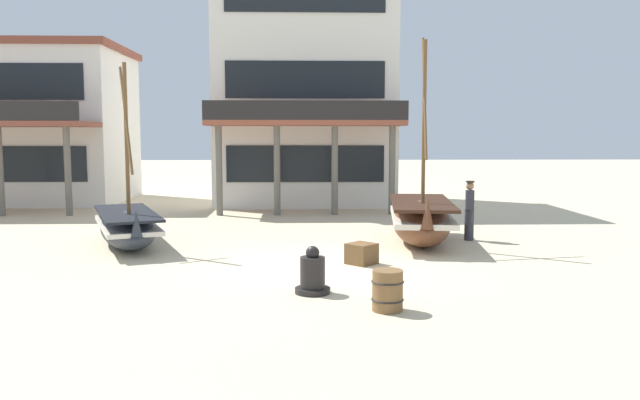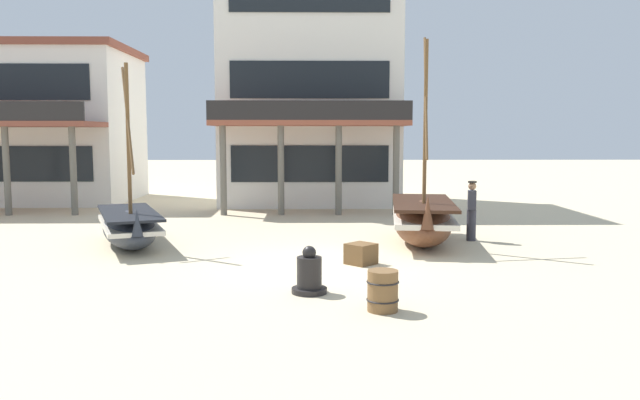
{
  "view_description": "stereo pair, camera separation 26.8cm",
  "coord_description": "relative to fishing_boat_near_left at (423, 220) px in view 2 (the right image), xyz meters",
  "views": [
    {
      "loc": [
        -0.49,
        -14.16,
        2.98
      ],
      "look_at": [
        0.0,
        1.0,
        1.4
      ],
      "focal_mm": 35.43,
      "sensor_mm": 36.0,
      "label": 1
    },
    {
      "loc": [
        -0.23,
        -14.17,
        2.98
      ],
      "look_at": [
        0.0,
        1.0,
        1.4
      ],
      "focal_mm": 35.43,
      "sensor_mm": 36.0,
      "label": 2
    }
  ],
  "objects": [
    {
      "name": "capstan_winch",
      "position": [
        -3.09,
        -5.39,
        -0.31
      ],
      "size": [
        0.67,
        0.67,
        0.9
      ],
      "color": "black",
      "rests_on": "ground"
    },
    {
      "name": "harbor_building_annex",
      "position": [
        -15.47,
        11.53,
        2.77
      ],
      "size": [
        8.89,
        8.84,
        6.84
      ],
      "color": "white",
      "rests_on": "ground"
    },
    {
      "name": "fisherman_by_hull",
      "position": [
        1.46,
        0.45,
        0.18
      ],
      "size": [
        0.28,
        0.39,
        1.68
      ],
      "color": "#33333D",
      "rests_on": "ground"
    },
    {
      "name": "harbor_building_main",
      "position": [
        -3.09,
        11.0,
        4.44
      ],
      "size": [
        7.76,
        8.24,
        10.21
      ],
      "color": "white",
      "rests_on": "ground"
    },
    {
      "name": "cargo_crate",
      "position": [
        -1.9,
        -2.74,
        -0.41
      ],
      "size": [
        0.81,
        0.81,
        0.48
      ],
      "primitive_type": "cube",
      "rotation": [
        0.0,
        0.0,
        0.79
      ],
      "color": "brown",
      "rests_on": "ground"
    },
    {
      "name": "fishing_boat_near_left",
      "position": [
        0.0,
        0.0,
        0.0
      ],
      "size": [
        2.1,
        4.5,
        5.6
      ],
      "color": "brown",
      "rests_on": "ground"
    },
    {
      "name": "ground_plane",
      "position": [
        -2.83,
        -2.88,
        -0.65
      ],
      "size": [
        120.0,
        120.0,
        0.0
      ],
      "primitive_type": "plane",
      "color": "beige"
    },
    {
      "name": "fishing_boat_centre_large",
      "position": [
        -7.92,
        -0.28,
        -0.12
      ],
      "size": [
        2.76,
        4.35,
        4.79
      ],
      "color": "#2D333D",
      "rests_on": "ground"
    },
    {
      "name": "wooden_barrel",
      "position": [
        -1.84,
        -6.63,
        -0.3
      ],
      "size": [
        0.56,
        0.56,
        0.7
      ],
      "color": "brown",
      "rests_on": "ground"
    }
  ]
}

